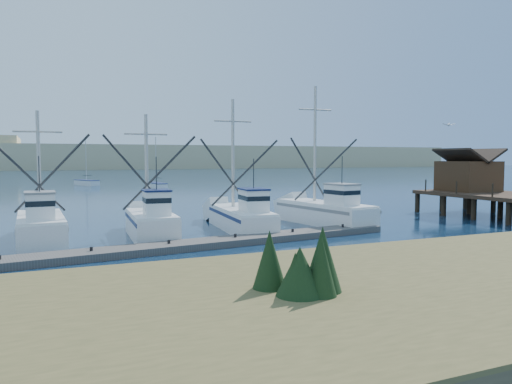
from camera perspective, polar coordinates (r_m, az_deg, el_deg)
ground at (r=24.56m, az=8.43°, el=-7.66°), size 500.00×500.00×0.00m
shore_bank at (r=12.16m, az=1.10°, el=-15.93°), size 40.00×10.00×1.60m
floating_dock at (r=26.92m, az=-9.92°, el=-6.23°), size 28.89×5.72×0.39m
timber_pier at (r=44.85m, az=26.35°, el=0.55°), size 7.00×20.00×8.00m
dune_ridge at (r=230.75m, az=-20.39°, el=3.76°), size 360.00×60.00×10.00m
trawler_fleet at (r=31.69m, az=-11.95°, el=-3.28°), size 29.36×8.97×10.26m
sailboat_near at (r=79.27m, az=-11.29°, el=0.70°), size 1.92×6.90×8.10m
sailboat_far at (r=91.95m, az=-18.79°, el=1.01°), size 3.96×6.06×8.10m
flying_gull at (r=39.27m, az=21.16°, el=7.19°), size 1.18×0.22×0.22m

